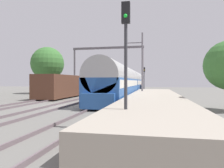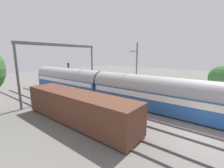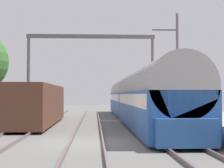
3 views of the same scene
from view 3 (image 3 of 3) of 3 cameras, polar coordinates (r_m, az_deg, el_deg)
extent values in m
plane|color=slate|center=(16.23, -4.02, -9.40)|extent=(120.00, 120.00, 0.00)
cube|color=#66575C|center=(16.58, -15.02, -8.90)|extent=(0.08, 60.00, 0.16)
cube|color=#66575C|center=(16.25, -6.58, -9.10)|extent=(0.08, 60.00, 0.16)
cube|color=#66575C|center=(16.22, -1.45, -9.12)|extent=(0.08, 60.00, 0.16)
cube|color=#66575C|center=(16.45, 7.07, -9.00)|extent=(0.08, 60.00, 0.16)
cube|color=#66575C|center=(16.75, 11.97, -8.85)|extent=(0.08, 60.00, 0.16)
cube|color=#28569E|center=(21.99, 6.40, -4.08)|extent=(2.90, 16.00, 2.20)
cube|color=silver|center=(21.97, 6.39, -2.44)|extent=(2.93, 15.36, 0.64)
cylinder|color=#9D9D9D|center=(21.97, 6.39, -0.69)|extent=(2.84, 16.00, 2.84)
cube|color=#28569E|center=(38.21, 2.48, -3.09)|extent=(2.90, 16.00, 2.20)
cube|color=silver|center=(38.20, 2.48, -2.14)|extent=(2.93, 15.36, 0.64)
cylinder|color=#9D9D9D|center=(38.20, 2.48, -1.14)|extent=(2.84, 16.00, 2.84)
cube|color=#28569E|center=(13.96, 11.86, -7.68)|extent=(2.40, 0.50, 1.10)
cube|color=#563323|center=(26.21, -11.99, -3.13)|extent=(2.80, 13.00, 2.70)
cube|color=black|center=(26.28, -12.00, -5.96)|extent=(2.52, 11.96, 0.10)
cylinder|color=black|center=(32.23, 6.87, -4.82)|extent=(0.25, 0.25, 0.85)
cube|color=#232833|center=(32.19, 6.86, -3.49)|extent=(0.45, 0.46, 0.64)
sphere|color=tan|center=(32.18, 6.86, -2.71)|extent=(0.24, 0.24, 0.24)
cylinder|color=#2D2D33|center=(40.63, 4.89, -2.03)|extent=(0.14, 0.14, 3.90)
cube|color=black|center=(40.68, 4.88, 1.35)|extent=(0.36, 0.20, 0.90)
sphere|color=yellow|center=(40.56, 4.90, 1.23)|extent=(0.16, 0.16, 0.16)
cylinder|color=#5D575F|center=(34.27, -13.18, 0.96)|extent=(0.28, 0.28, 7.50)
cylinder|color=#5D575F|center=(34.15, 6.49, 0.94)|extent=(0.28, 0.28, 7.50)
cube|color=#5D575F|center=(34.12, -3.35, 7.57)|extent=(12.09, 0.24, 0.36)
cylinder|color=#5D575F|center=(25.94, 10.38, 2.35)|extent=(0.20, 0.20, 8.00)
cube|color=#5D575F|center=(26.10, 8.40, 8.52)|extent=(1.80, 0.10, 0.10)
camera|label=1|loc=(7.34, 91.12, -0.56)|focal=33.57mm
camera|label=2|loc=(20.06, -43.37, 10.68)|focal=24.12mm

